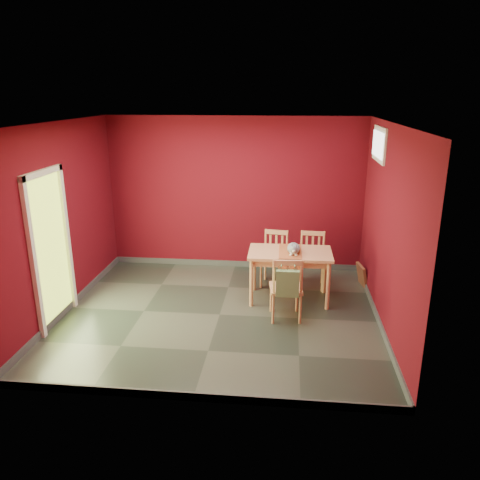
# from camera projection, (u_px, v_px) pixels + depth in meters

# --- Properties ---
(ground) EXTENTS (4.50, 4.50, 0.00)m
(ground) POSITION_uv_depth(u_px,v_px,m) (220.00, 315.00, 6.77)
(ground) COLOR #2D342D
(ground) RESTS_ON ground
(room_shell) EXTENTS (4.50, 4.50, 4.50)m
(room_shell) POSITION_uv_depth(u_px,v_px,m) (220.00, 311.00, 6.75)
(room_shell) COLOR #550813
(room_shell) RESTS_ON ground
(doorway) EXTENTS (0.06, 1.01, 2.13)m
(doorway) POSITION_uv_depth(u_px,v_px,m) (50.00, 244.00, 6.26)
(doorway) COLOR #B7D838
(doorway) RESTS_ON ground
(window) EXTENTS (0.05, 0.90, 0.50)m
(window) POSITION_uv_depth(u_px,v_px,m) (379.00, 144.00, 6.79)
(window) COLOR white
(window) RESTS_ON room_shell
(outlet_plate) EXTENTS (0.08, 0.02, 0.12)m
(outlet_plate) POSITION_uv_depth(u_px,v_px,m) (323.00, 254.00, 8.40)
(outlet_plate) COLOR silver
(outlet_plate) RESTS_ON room_shell
(dining_table) EXTENTS (1.25, 0.74, 0.78)m
(dining_table) POSITION_uv_depth(u_px,v_px,m) (290.00, 258.00, 7.07)
(dining_table) COLOR tan
(dining_table) RESTS_ON ground
(table_runner) EXTENTS (0.34, 0.71, 0.36)m
(table_runner) POSITION_uv_depth(u_px,v_px,m) (290.00, 258.00, 6.94)
(table_runner) COLOR #B1562D
(table_runner) RESTS_ON dining_table
(chair_far_left) EXTENTS (0.48, 0.48, 0.90)m
(chair_far_left) POSITION_uv_depth(u_px,v_px,m) (275.00, 258.00, 7.73)
(chair_far_left) COLOR tan
(chair_far_left) RESTS_ON ground
(chair_far_right) EXTENTS (0.44, 0.44, 0.90)m
(chair_far_right) POSITION_uv_depth(u_px,v_px,m) (312.00, 259.00, 7.65)
(chair_far_right) COLOR tan
(chair_far_right) RESTS_ON ground
(chair_near) EXTENTS (0.48, 0.48, 0.94)m
(chair_near) POSITION_uv_depth(u_px,v_px,m) (286.00, 287.00, 6.50)
(chair_near) COLOR tan
(chair_near) RESTS_ON ground
(tote_bag) EXTENTS (0.31, 0.19, 0.44)m
(tote_bag) POSITION_uv_depth(u_px,v_px,m) (288.00, 283.00, 6.24)
(tote_bag) COLOR #658957
(tote_bag) RESTS_ON chair_near
(cat) EXTENTS (0.32, 0.45, 0.20)m
(cat) POSITION_uv_depth(u_px,v_px,m) (294.00, 246.00, 6.96)
(cat) COLOR slate
(cat) RESTS_ON table_runner
(picture_frame) EXTENTS (0.18, 0.38, 0.37)m
(picture_frame) POSITION_uv_depth(u_px,v_px,m) (362.00, 275.00, 7.72)
(picture_frame) COLOR brown
(picture_frame) RESTS_ON ground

